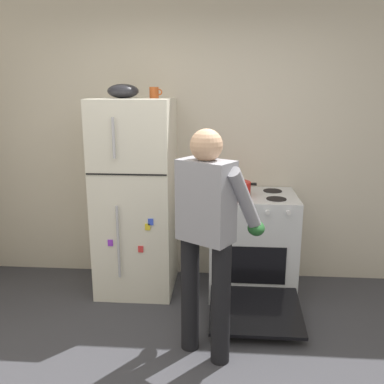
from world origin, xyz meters
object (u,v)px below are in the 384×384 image
(refrigerator, at_px, (136,197))
(stove_range, at_px, (252,245))
(mixing_bowl, at_px, (123,91))
(coffee_mug, at_px, (154,93))
(red_pot, at_px, (236,188))
(person_cook, at_px, (208,226))

(refrigerator, height_order, stove_range, refrigerator)
(refrigerator, height_order, mixing_bowl, mixing_bowl)
(stove_range, height_order, mixing_bowl, mixing_bowl)
(stove_range, bearing_deg, coffee_mug, 175.59)
(stove_range, xyz_separation_m, red_pot, (-0.16, -0.03, 0.54))
(person_cook, xyz_separation_m, red_pot, (0.21, 0.93, 0.04))
(red_pot, relative_size, coffee_mug, 3.18)
(stove_range, height_order, coffee_mug, coffee_mug)
(red_pot, bearing_deg, stove_range, 11.32)
(refrigerator, bearing_deg, red_pot, -3.15)
(red_pot, bearing_deg, mixing_bowl, 177.09)
(stove_range, xyz_separation_m, mixing_bowl, (-1.14, 0.02, 1.37))
(person_cook, height_order, coffee_mug, coffee_mug)
(refrigerator, relative_size, mixing_bowl, 6.55)
(red_pot, distance_m, coffee_mug, 1.09)
(mixing_bowl, bearing_deg, red_pot, -2.91)
(red_pot, distance_m, mixing_bowl, 1.29)
(refrigerator, height_order, coffee_mug, coffee_mug)
(stove_range, xyz_separation_m, person_cook, (-0.37, -0.96, 0.50))
(person_cook, bearing_deg, stove_range, 69.03)
(refrigerator, distance_m, red_pot, 0.91)
(red_pot, bearing_deg, person_cook, -102.62)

